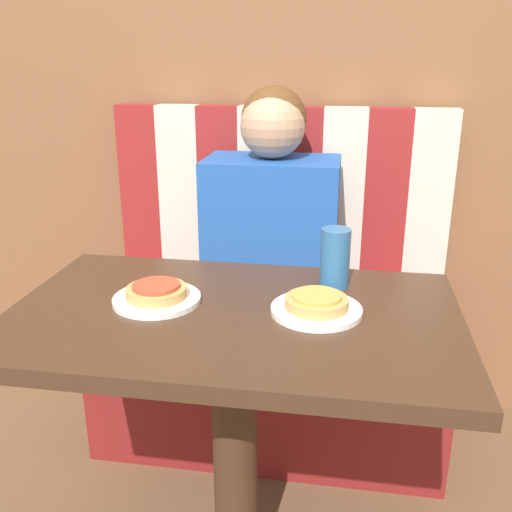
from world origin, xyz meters
TOP-DOWN VIEW (x-y plane):
  - wall_back at (0.00, 0.88)m, footprint 7.00×0.05m
  - booth_seat at (0.00, 0.58)m, footprint 1.09×0.48m
  - booth_backrest at (-0.00, 0.79)m, footprint 1.09×0.07m
  - dining_table at (0.00, 0.00)m, footprint 0.93×0.57m
  - person at (0.00, 0.58)m, footprint 0.39×0.24m
  - plate_left at (-0.17, 0.02)m, footprint 0.19×0.19m
  - plate_right at (0.17, 0.02)m, footprint 0.19×0.19m
  - pizza_left at (-0.17, 0.02)m, footprint 0.13×0.13m
  - pizza_right at (0.17, 0.02)m, footprint 0.13×0.13m
  - drinking_cup at (0.20, 0.17)m, footprint 0.07×0.07m

SIDE VIEW (x-z plane):
  - booth_seat at x=0.00m, z-range 0.00..0.48m
  - dining_table at x=0.00m, z-range 0.24..0.96m
  - plate_left at x=-0.17m, z-range 0.72..0.73m
  - plate_right at x=0.17m, z-range 0.72..0.73m
  - pizza_left at x=-0.17m, z-range 0.73..0.75m
  - pizza_right at x=0.17m, z-range 0.73..0.75m
  - booth_backrest at x=0.00m, z-range 0.48..1.06m
  - drinking_cup at x=0.20m, z-range 0.72..0.85m
  - person at x=0.00m, z-range 0.46..1.11m
  - wall_back at x=0.00m, z-range 0.00..2.60m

